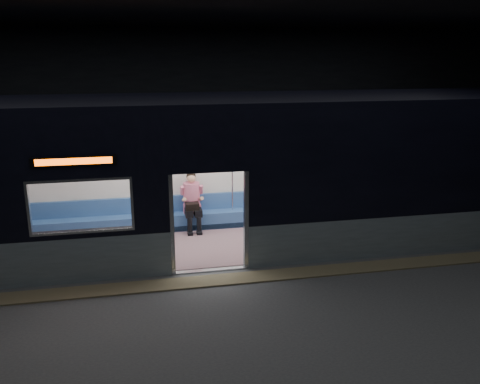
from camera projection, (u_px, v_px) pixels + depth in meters
name	position (u px, v px, depth m)	size (l,w,h in m)	color
station_floor	(219.00, 294.00, 9.30)	(24.00, 14.00, 0.01)	#47494C
station_envelope	(216.00, 91.00, 8.33)	(24.00, 14.00, 5.00)	black
tactile_strip	(214.00, 280.00, 9.82)	(22.80, 0.50, 0.03)	#8C7F59
metro_car	(199.00, 166.00, 11.21)	(18.00, 3.04, 3.35)	#8F9FAB
passenger	(192.00, 198.00, 12.42)	(0.46, 0.75, 1.43)	black
handbag	(192.00, 206.00, 12.22)	(0.32, 0.28, 0.16)	black
transit_map	(361.00, 163.00, 13.42)	(0.95, 0.03, 0.62)	white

